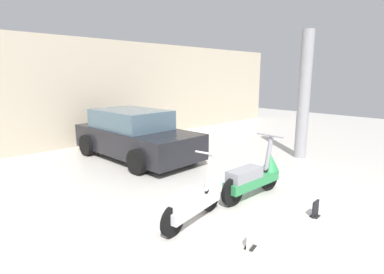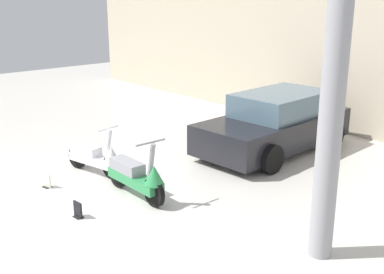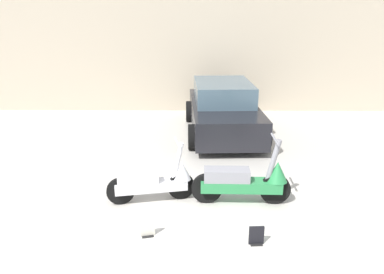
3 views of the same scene
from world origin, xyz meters
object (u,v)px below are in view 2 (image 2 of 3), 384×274
Objects in this scene: scooter_front_left at (96,157)px; car_rear_left at (276,123)px; support_column_side at (329,136)px; placard_near_left_scooter at (47,181)px; scooter_front_right at (137,176)px; placard_near_right_scooter at (78,211)px.

scooter_front_left is 4.00m from car_rear_left.
car_rear_left is 4.61m from support_column_side.
placard_near_left_scooter is 5.17m from support_column_side.
car_rear_left is at bearing 136.68° from support_column_side.
scooter_front_right reaches higher than placard_near_left_scooter.
car_rear_left is 14.86× the size of placard_near_right_scooter.
scooter_front_left is at bearing 89.73° from placard_near_left_scooter.
support_column_side is at bearing 20.24° from placard_near_left_scooter.
support_column_side is (4.62, 1.70, 1.55)m from placard_near_left_scooter.
scooter_front_left is 5.43× the size of placard_near_left_scooter.
support_column_side reaches higher than scooter_front_right.
placard_near_left_scooter is (-0.00, -1.03, -0.24)m from scooter_front_left.
scooter_front_left reaches higher than placard_near_right_scooter.
scooter_front_right is at bearing -166.96° from support_column_side.
scooter_front_left is at bearing -171.64° from support_column_side.
placard_near_right_scooter is at bearing -149.18° from support_column_side.
placard_near_right_scooter is 3.99m from support_column_side.
placard_near_left_scooter is at bearing 173.09° from placard_near_right_scooter.
placard_near_left_scooter is at bearing -159.76° from support_column_side.
scooter_front_left is 1.45m from scooter_front_right.
support_column_side reaches higher than placard_near_left_scooter.
scooter_front_left is 0.37× the size of car_rear_left.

